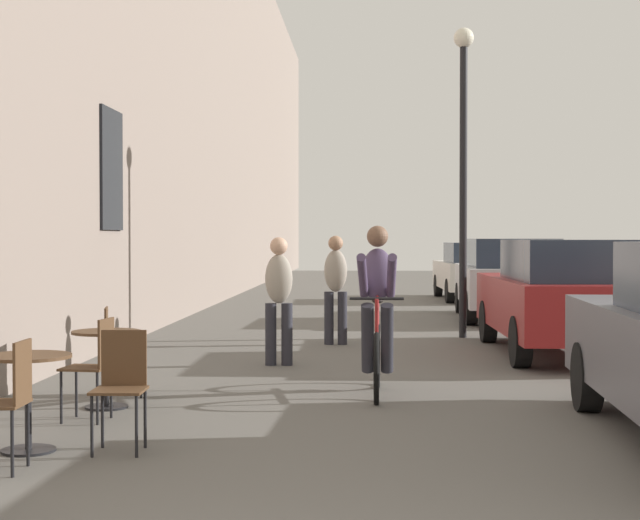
{
  "coord_description": "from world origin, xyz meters",
  "views": [
    {
      "loc": [
        0.42,
        -3.08,
        1.59
      ],
      "look_at": [
        -0.32,
        11.93,
        1.24
      ],
      "focal_mm": 55.0,
      "sensor_mm": 36.0,
      "label": 1
    }
  ],
  "objects": [
    {
      "name": "parked_car_second",
      "position": [
        3.09,
        10.27,
        0.81
      ],
      "size": [
        1.9,
        4.41,
        1.56
      ],
      "color": "maroon",
      "rests_on": "ground_plane"
    },
    {
      "name": "parked_car_third",
      "position": [
        3.16,
        16.01,
        0.81
      ],
      "size": [
        1.97,
        4.46,
        1.57
      ],
      "color": "#B7B7BC",
      "rests_on": "ground_plane"
    },
    {
      "name": "parked_car_fourth",
      "position": [
        3.14,
        21.98,
        0.76
      ],
      "size": [
        1.85,
        4.16,
        1.46
      ],
      "color": "beige",
      "rests_on": "ground_plane"
    },
    {
      "name": "cafe_table_mid",
      "position": [
        -2.1,
        4.02,
        0.52
      ],
      "size": [
        0.64,
        0.64,
        0.72
      ],
      "color": "black",
      "rests_on": "ground_plane"
    },
    {
      "name": "cafe_chair_far_toward_wall",
      "position": [
        -2.09,
        6.57,
        0.52
      ],
      "size": [
        0.45,
        0.45,
        0.89
      ],
      "color": "black",
      "rests_on": "ground_plane"
    },
    {
      "name": "pedestrian_mid",
      "position": [
        -0.06,
        11.4,
        0.91
      ],
      "size": [
        0.34,
        0.24,
        1.62
      ],
      "color": "#26262D",
      "rests_on": "ground_plane"
    },
    {
      "name": "cafe_chair_far_toward_street",
      "position": [
        -1.94,
        5.24,
        0.52
      ],
      "size": [
        0.42,
        0.42,
        0.89
      ],
      "color": "black",
      "rests_on": "ground_plane"
    },
    {
      "name": "cafe_table_far",
      "position": [
        -2.01,
        5.89,
        0.52
      ],
      "size": [
        0.64,
        0.64,
        0.72
      ],
      "color": "black",
      "rests_on": "ground_plane"
    },
    {
      "name": "pedestrian_near",
      "position": [
        -0.68,
        9.0,
        0.89
      ],
      "size": [
        0.35,
        0.26,
        1.59
      ],
      "color": "#26262D",
      "rests_on": "ground_plane"
    },
    {
      "name": "cafe_chair_mid_toward_street",
      "position": [
        -2.02,
        3.41,
        0.52
      ],
      "size": [
        0.39,
        0.39,
        0.89
      ],
      "color": "black",
      "rests_on": "ground_plane"
    },
    {
      "name": "cyclist_on_bicycle",
      "position": [
        0.51,
        6.92,
        0.81
      ],
      "size": [
        0.52,
        1.76,
        1.74
      ],
      "color": "black",
      "rests_on": "ground_plane"
    },
    {
      "name": "cafe_chair_mid_toward_wall",
      "position": [
        -1.42,
        4.1,
        0.52
      ],
      "size": [
        0.39,
        0.39,
        0.89
      ],
      "color": "black",
      "rests_on": "ground_plane"
    },
    {
      "name": "street_lamp",
      "position": [
        1.93,
        12.52,
        3.11
      ],
      "size": [
        0.32,
        0.32,
        4.9
      ],
      "color": "black",
      "rests_on": "ground_plane"
    },
    {
      "name": "building_facade_left",
      "position": [
        -3.45,
        14.0,
        5.43
      ],
      "size": [
        0.54,
        68.0,
        10.87
      ],
      "color": "gray",
      "rests_on": "ground_plane"
    }
  ]
}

